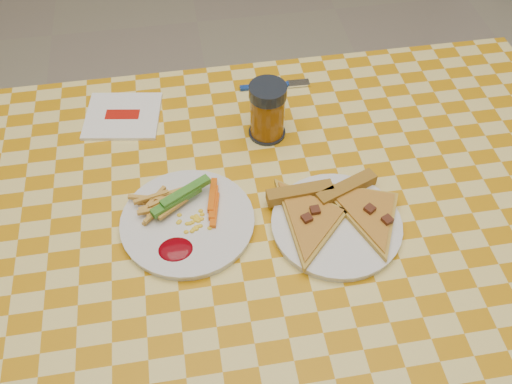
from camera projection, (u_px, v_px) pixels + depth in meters
The scene contains 8 objects.
table at pixel (264, 249), 1.02m from camera, with size 1.28×0.88×0.76m.
plate_left at pixel (188, 223), 0.96m from camera, with size 0.22×0.22×0.01m, color white.
plate_right at pixel (336, 226), 0.96m from camera, with size 0.22×0.22×0.01m, color white.
fries_veggies at pixel (181, 211), 0.96m from camera, with size 0.17×0.16×0.04m.
pizza_slices at pixel (336, 212), 0.96m from camera, with size 0.28×0.26×0.02m.
drink_glass at pixel (267, 111), 1.07m from camera, with size 0.07×0.07×0.12m.
napkin at pixel (123, 116), 1.14m from camera, with size 0.16×0.15×0.01m.
fork at pixel (276, 85), 1.20m from camera, with size 0.15×0.02×0.01m.
Camera 1 is at (-0.11, -0.57, 1.53)m, focal length 40.00 mm.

